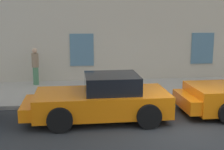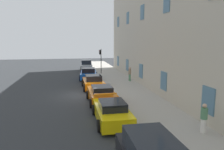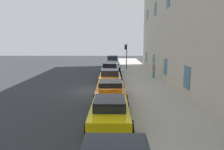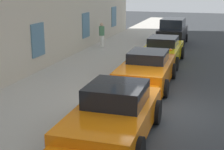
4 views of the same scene
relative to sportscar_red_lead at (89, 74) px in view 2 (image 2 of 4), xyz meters
The scene contains 11 objects.
ground_plane 8.25m from the sportscar_red_lead, ahead, with size 80.00×80.00×0.00m, color #2B2D30.
sidewalk 8.81m from the sportscar_red_lead, 21.96° to the left, with size 60.00×3.98×0.14m, color #A8A399.
building_facade 12.42m from the sportscar_red_lead, 41.18° to the left, with size 36.59×4.22×13.35m.
sportscar_red_lead is the anchor object (origin of this frame).
sportscar_yellow_flank 5.62m from the sportscar_red_lead, ahead, with size 4.52×2.20×1.43m.
sportscar_white_middle 10.67m from the sportscar_red_lead, ahead, with size 4.62×2.18×1.38m.
sportscar_tail_end 14.82m from the sportscar_red_lead, ahead, with size 4.82×2.06×1.35m.
hatchback_parked 7.07m from the sportscar_red_lead, behind, with size 3.94×2.04×1.81m.
traffic_light 4.32m from the sportscar_red_lead, 148.88° to the left, with size 0.22×0.36×3.51m.
pedestrian_admiring 18.32m from the sportscar_red_lead, 14.23° to the left, with size 0.47×0.47×1.56m.
pedestrian_strolling 5.57m from the sportscar_red_lead, 55.39° to the left, with size 0.41×0.41×1.65m.
Camera 2 is at (19.05, -1.00, 4.85)m, focal length 34.52 mm.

